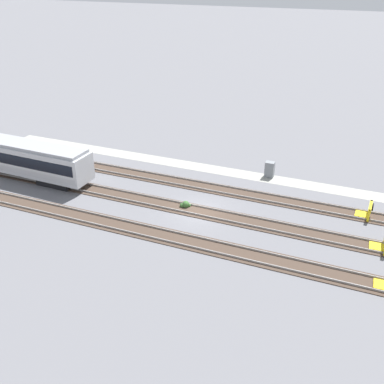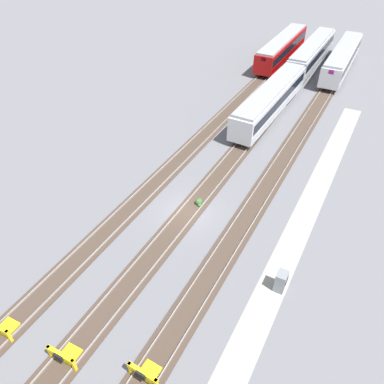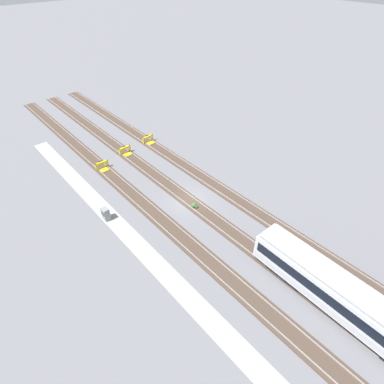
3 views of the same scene
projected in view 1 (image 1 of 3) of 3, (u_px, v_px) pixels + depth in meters
name	position (u px, v px, depth m)	size (l,w,h in m)	color
ground_plane	(199.00, 212.00, 39.07)	(400.00, 400.00, 0.00)	slate
service_walkway	(231.00, 172.00, 46.42)	(54.00, 2.00, 0.01)	#9E9E93
rail_track_nearest	(217.00, 189.00, 42.92)	(90.00, 2.23, 0.21)	#47382D
rail_track_near_inner	(199.00, 211.00, 39.05)	(90.00, 2.24, 0.21)	#47382D
rail_track_middle	(177.00, 239.00, 35.18)	(90.00, 2.23, 0.21)	#47382D
subway_car_front_row_left_inner	(11.00, 156.00, 45.11)	(18.06, 3.26, 3.70)	silver
bumper_stop_nearest_track	(366.00, 211.00, 38.11)	(1.37, 2.01, 1.22)	yellow
bumper_stop_near_inner_track	(382.00, 243.00, 33.75)	(1.36, 2.01, 1.22)	yellow
electrical_cabinet	(270.00, 169.00, 45.13)	(0.90, 0.73, 1.60)	gray
weed_clump	(185.00, 205.00, 39.69)	(0.92, 0.70, 0.64)	#38602D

